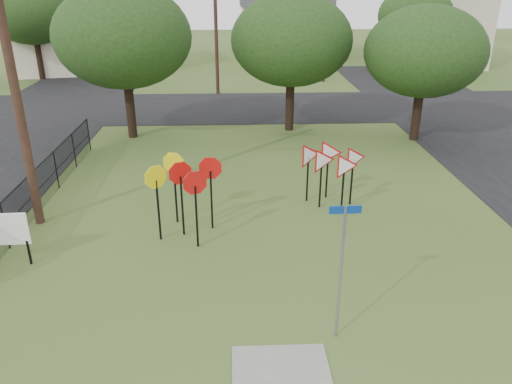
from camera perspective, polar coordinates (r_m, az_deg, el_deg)
The scene contains 20 objects.
ground at distance 12.81m, azimuth 1.83°, elevation -11.94°, with size 140.00×140.00×0.00m, color #38521F.
street_far at distance 31.32m, azimuth -0.86°, elevation 9.69°, with size 60.00×8.00×0.02m, color black.
curb_pad at distance 10.94m, azimuth 2.80°, elevation -19.17°, with size 2.00×1.20×0.02m, color gray.
street_name_sign at distance 10.74m, azimuth 9.70°, elevation -8.28°, with size 0.66×0.06×3.21m.
stop_sign_cluster at distance 15.11m, azimuth -8.29°, elevation 1.32°, with size 2.24×1.93×2.42m.
yield_sign_cluster at distance 17.24m, azimuth 8.56°, elevation 3.53°, with size 2.38×1.58×2.21m.
info_board at distance 15.22m, azimuth -26.75°, elevation -4.02°, with size 1.26×0.08×1.58m.
utility_pole_main at distance 16.38m, azimuth -26.15°, elevation 13.38°, with size 3.55×0.33×10.00m.
far_pole_a at distance 34.56m, azimuth -4.61°, elevation 18.62°, with size 1.40×0.24×9.00m.
far_pole_b at distance 39.15m, azimuth 8.04°, elevation 18.65°, with size 1.40×0.24×8.50m.
far_pole_c at distance 41.54m, azimuth -16.05°, elevation 18.63°, with size 1.40×0.24×9.00m.
fence_run at distance 19.17m, azimuth -22.92°, elevation 1.23°, with size 0.05×11.55×1.50m.
house_left at distance 46.48m, azimuth -19.84°, elevation 17.42°, with size 10.58×8.88×7.20m.
house_mid at distance 50.84m, azimuth 3.18°, elevation 18.50°, with size 8.40×8.40×6.20m.
house_right at distance 50.25m, azimuth 20.58°, elevation 17.67°, with size 8.30×8.30×7.20m.
tree_near_left at distance 25.09m, azimuth -14.95°, elevation 16.78°, with size 6.40×6.40×7.27m.
tree_near_mid at distance 25.74m, azimuth 4.08°, elevation 16.91°, with size 6.00×6.00×6.80m.
tree_near_right at distance 25.24m, azimuth 18.73°, elevation 14.94°, with size 5.60×5.60×6.33m.
tree_far_left at distance 43.23m, azimuth -24.31°, elevation 18.47°, with size 6.80×6.80×7.73m.
tree_far_right at distance 45.04m, azimuth 17.75°, elevation 18.67°, with size 6.00×6.00×6.80m.
Camera 1 is at (-0.85, -10.43, 7.40)m, focal length 35.00 mm.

